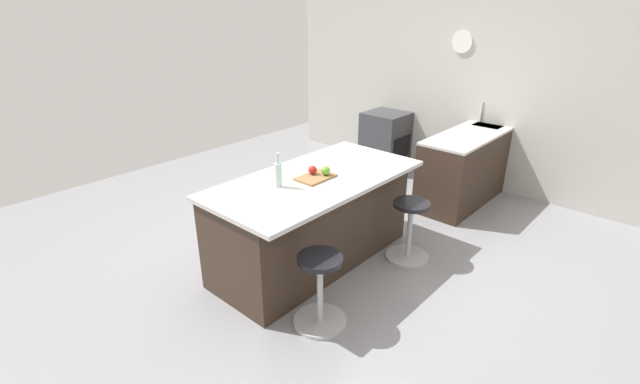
{
  "coord_description": "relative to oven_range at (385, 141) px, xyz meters",
  "views": [
    {
      "loc": [
        3.09,
        2.65,
        2.45
      ],
      "look_at": [
        0.23,
        0.08,
        0.78
      ],
      "focal_mm": 25.07,
      "sensor_mm": 36.0,
      "label": 1
    }
  ],
  "objects": [
    {
      "name": "stool_by_window",
      "position": [
        2.08,
        1.71,
        -0.14
      ],
      "size": [
        0.44,
        0.44,
        0.63
      ],
      "color": "#B7B7BC",
      "rests_on": "ground_plane"
    },
    {
      "name": "sink_cabinet",
      "position": [
        -0.0,
        1.47,
        0.02
      ],
      "size": [
        2.25,
        0.6,
        1.18
      ],
      "color": "#38281E",
      "rests_on": "ground_plane"
    },
    {
      "name": "ground_plane",
      "position": [
        2.52,
        1.03,
        -0.44
      ],
      "size": [
        7.61,
        7.61,
        0.0
      ],
      "primitive_type": "plane",
      "color": "gray"
    },
    {
      "name": "interior_partition_left",
      "position": [
        -0.35,
        1.03,
        1.0
      ],
      "size": [
        0.15,
        5.86,
        2.86
      ],
      "color": "beige",
      "rests_on": "ground_plane"
    },
    {
      "name": "apple_red",
      "position": [
        2.75,
        1.02,
        0.54
      ],
      "size": [
        0.08,
        0.08,
        0.08
      ],
      "primitive_type": "sphere",
      "color": "red",
      "rests_on": "cutting_board"
    },
    {
      "name": "cutting_board",
      "position": [
        2.77,
        1.08,
        0.49
      ],
      "size": [
        0.36,
        0.24,
        0.02
      ],
      "primitive_type": "cube",
      "color": "olive",
      "rests_on": "kitchen_island"
    },
    {
      "name": "kitchen_island",
      "position": [
        2.75,
        1.01,
        0.03
      ],
      "size": [
        2.13,
        1.04,
        0.92
      ],
      "color": "#38281E",
      "rests_on": "ground_plane"
    },
    {
      "name": "oven_range",
      "position": [
        0.0,
        0.0,
        0.0
      ],
      "size": [
        0.6,
        0.61,
        0.87
      ],
      "color": "#38383D",
      "rests_on": "ground_plane"
    },
    {
      "name": "water_bottle",
      "position": [
        3.14,
        0.97,
        0.6
      ],
      "size": [
        0.06,
        0.06,
        0.31
      ],
      "color": "silver",
      "rests_on": "kitchen_island"
    },
    {
      "name": "apple_green",
      "position": [
        2.68,
        1.12,
        0.54
      ],
      "size": [
        0.09,
        0.09,
        0.09
      ],
      "primitive_type": "sphere",
      "color": "#609E2D",
      "rests_on": "cutting_board"
    },
    {
      "name": "stool_middle",
      "position": [
        3.42,
        1.71,
        -0.14
      ],
      "size": [
        0.44,
        0.44,
        0.63
      ],
      "color": "#B7B7BC",
      "rests_on": "ground_plane"
    }
  ]
}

